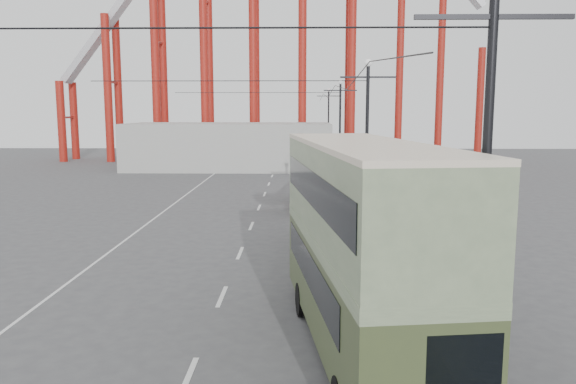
{
  "coord_description": "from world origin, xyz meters",
  "views": [
    {
      "loc": [
        1.69,
        -14.76,
        6.44
      ],
      "look_at": [
        1.21,
        8.72,
        3.0
      ],
      "focal_mm": 35.0,
      "sensor_mm": 36.0,
      "label": 1
    }
  ],
  "objects_px": {
    "single_decker_green": "(342,218)",
    "single_decker_cream": "(322,181)",
    "double_decker_bus": "(362,238)",
    "lamp_post_near": "(493,39)",
    "pedestrian": "(305,259)"
  },
  "relations": [
    {
      "from": "lamp_post_near",
      "to": "pedestrian",
      "type": "bearing_deg",
      "value": 112.01
    },
    {
      "from": "double_decker_bus",
      "to": "single_decker_cream",
      "type": "xyz_separation_m",
      "value": [
        -0.09,
        23.99,
        -1.54
      ]
    },
    {
      "from": "double_decker_bus",
      "to": "single_decker_cream",
      "type": "bearing_deg",
      "value": 82.88
    },
    {
      "from": "single_decker_green",
      "to": "single_decker_cream",
      "type": "relative_size",
      "value": 1.16
    },
    {
      "from": "single_decker_cream",
      "to": "single_decker_green",
      "type": "bearing_deg",
      "value": -81.22
    },
    {
      "from": "single_decker_green",
      "to": "lamp_post_near",
      "type": "bearing_deg",
      "value": -74.83
    },
    {
      "from": "lamp_post_near",
      "to": "single_decker_cream",
      "type": "bearing_deg",
      "value": 95.1
    },
    {
      "from": "pedestrian",
      "to": "double_decker_bus",
      "type": "bearing_deg",
      "value": 60.32
    },
    {
      "from": "double_decker_bus",
      "to": "single_decker_cream",
      "type": "relative_size",
      "value": 1.13
    },
    {
      "from": "double_decker_bus",
      "to": "pedestrian",
      "type": "relative_size",
      "value": 6.8
    },
    {
      "from": "double_decker_bus",
      "to": "single_decker_cream",
      "type": "distance_m",
      "value": 24.04
    },
    {
      "from": "double_decker_bus",
      "to": "pedestrian",
      "type": "height_order",
      "value": "double_decker_bus"
    },
    {
      "from": "single_decker_green",
      "to": "double_decker_bus",
      "type": "bearing_deg",
      "value": -85.46
    },
    {
      "from": "single_decker_green",
      "to": "single_decker_cream",
      "type": "xyz_separation_m",
      "value": [
        -0.35,
        13.99,
        -0.1
      ]
    },
    {
      "from": "single_decker_cream",
      "to": "lamp_post_near",
      "type": "bearing_deg",
      "value": -77.56
    }
  ]
}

